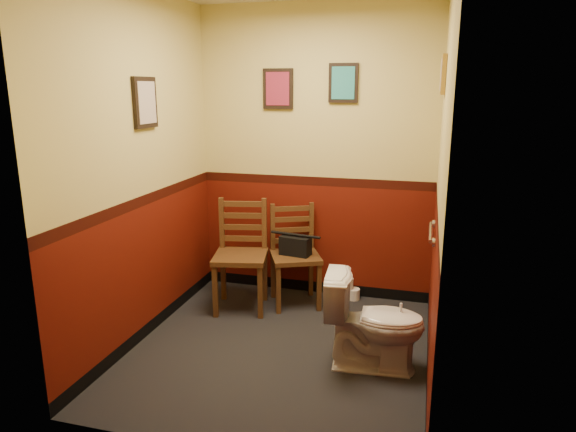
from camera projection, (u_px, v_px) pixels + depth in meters
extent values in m
cube|color=black|center=(279.00, 349.00, 3.95)|extent=(2.20, 2.40, 0.00)
cube|color=#521108|center=(315.00, 155.00, 4.75)|extent=(2.20, 0.00, 2.70)
cube|color=#521108|center=(209.00, 216.00, 2.50)|extent=(2.20, 0.00, 2.70)
cube|color=#521108|center=(140.00, 170.00, 3.91)|extent=(0.00, 2.40, 2.70)
cube|color=#521108|center=(440.00, 184.00, 3.34)|extent=(0.00, 2.40, 2.70)
cylinder|color=silver|center=(431.00, 232.00, 3.68)|extent=(0.03, 0.50, 0.03)
cylinder|color=silver|center=(434.00, 242.00, 3.45)|extent=(0.02, 0.06, 0.06)
cylinder|color=silver|center=(434.00, 224.00, 3.91)|extent=(0.02, 0.06, 0.06)
cube|color=black|center=(278.00, 89.00, 4.68)|extent=(0.28, 0.03, 0.36)
cube|color=maroon|center=(278.00, 89.00, 4.66)|extent=(0.22, 0.01, 0.30)
cube|color=black|center=(343.00, 83.00, 4.51)|extent=(0.26, 0.03, 0.34)
cube|color=teal|center=(343.00, 83.00, 4.49)|extent=(0.20, 0.01, 0.28)
cube|color=black|center=(145.00, 103.00, 3.88)|extent=(0.03, 0.30, 0.38)
cube|color=#BBA693|center=(147.00, 103.00, 3.87)|extent=(0.01, 0.24, 0.31)
cube|color=olive|center=(444.00, 75.00, 3.74)|extent=(0.03, 0.34, 0.28)
cube|color=#BBA693|center=(441.00, 75.00, 3.74)|extent=(0.01, 0.28, 0.22)
imported|color=white|center=(374.00, 323.00, 3.62)|extent=(0.74, 0.45, 0.69)
cylinder|color=silver|center=(398.00, 357.00, 3.71)|extent=(0.14, 0.14, 0.14)
cylinder|color=silver|center=(400.00, 328.00, 3.66)|extent=(0.02, 0.02, 0.38)
cube|color=#543319|center=(240.00, 257.00, 4.58)|extent=(0.55, 0.55, 0.04)
cube|color=#543319|center=(215.00, 290.00, 4.46)|extent=(0.05, 0.05, 0.49)
cube|color=#543319|center=(223.00, 274.00, 4.84)|extent=(0.05, 0.05, 0.49)
cube|color=#543319|center=(260.00, 291.00, 4.44)|extent=(0.05, 0.05, 0.49)
cube|color=#543319|center=(265.00, 275.00, 4.82)|extent=(0.05, 0.05, 0.49)
cube|color=#543319|center=(222.00, 224.00, 4.73)|extent=(0.05, 0.05, 0.49)
cube|color=#543319|center=(264.00, 225.00, 4.70)|extent=(0.05, 0.05, 0.49)
cube|color=#543319|center=(243.00, 239.00, 4.75)|extent=(0.37, 0.10, 0.05)
cube|color=#543319|center=(243.00, 227.00, 4.72)|extent=(0.37, 0.10, 0.05)
cube|color=#543319|center=(243.00, 216.00, 4.70)|extent=(0.37, 0.10, 0.05)
cube|color=#543319|center=(243.00, 204.00, 4.67)|extent=(0.37, 0.10, 0.05)
cube|color=#543319|center=(295.00, 257.00, 4.68)|extent=(0.57, 0.57, 0.04)
cube|color=#543319|center=(278.00, 289.00, 4.53)|extent=(0.05, 0.05, 0.46)
cube|color=#543319|center=(273.00, 275.00, 4.89)|extent=(0.05, 0.05, 0.46)
cube|color=#543319|center=(319.00, 287.00, 4.59)|extent=(0.05, 0.05, 0.46)
cube|color=#543319|center=(311.00, 272.00, 4.94)|extent=(0.05, 0.05, 0.46)
cube|color=#543319|center=(273.00, 228.00, 4.78)|extent=(0.05, 0.05, 0.46)
cube|color=#543319|center=(311.00, 226.00, 4.83)|extent=(0.05, 0.05, 0.46)
cube|color=#543319|center=(292.00, 240.00, 4.84)|extent=(0.33, 0.17, 0.05)
cube|color=#543319|center=(292.00, 230.00, 4.81)|extent=(0.33, 0.17, 0.05)
cube|color=#543319|center=(292.00, 219.00, 4.79)|extent=(0.33, 0.17, 0.05)
cube|color=#543319|center=(292.00, 209.00, 4.76)|extent=(0.33, 0.17, 0.05)
cube|color=black|center=(295.00, 246.00, 4.66)|extent=(0.29, 0.18, 0.17)
cylinder|color=black|center=(295.00, 235.00, 4.63)|extent=(0.24, 0.06, 0.02)
cylinder|color=silver|center=(341.00, 293.00, 4.91)|extent=(0.12, 0.12, 0.10)
cylinder|color=silver|center=(354.00, 294.00, 4.88)|extent=(0.12, 0.12, 0.10)
cylinder|color=silver|center=(347.00, 283.00, 4.86)|extent=(0.12, 0.12, 0.10)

